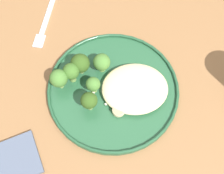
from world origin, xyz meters
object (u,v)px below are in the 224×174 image
seared_scallop_tilted_round (123,98)px  broccoli_floret_front_edge (70,72)px  broccoli_floret_center_pile (99,63)px  seared_scallop_rear_pale (136,79)px  dinner_fork (46,19)px  broccoli_floret_left_leaning (58,79)px  folded_napkin (0,166)px  seared_scallop_front_small (140,98)px  broccoli_floret_right_tilted (92,85)px  seared_scallop_right_edge (117,110)px  dinner_plate (112,89)px  broccoli_floret_rear_charred (79,64)px  seared_scallop_large_seared (156,95)px  broccoli_floret_beside_noodles (88,101)px

seared_scallop_tilted_round → broccoli_floret_front_edge: size_ratio=0.62×
broccoli_floret_center_pile → broccoli_floret_front_edge: (-0.06, -0.02, 0.01)m
seared_scallop_rear_pale → dinner_fork: 0.28m
broccoli_floret_left_leaning → folded_napkin: bearing=-126.3°
seared_scallop_front_small → broccoli_floret_right_tilted: (-0.10, 0.03, 0.02)m
seared_scallop_tilted_round → broccoli_floret_front_edge: broccoli_floret_front_edge is taller
seared_scallop_rear_pale → seared_scallop_right_edge: (-0.05, -0.07, 0.00)m
seared_scallop_rear_pale → seared_scallop_right_edge: 0.08m
dinner_fork → seared_scallop_tilted_round: bearing=-53.7°
dinner_plate → broccoli_floret_rear_charred: bearing=144.4°
dinner_plate → broccoli_floret_center_pile: size_ratio=5.69×
seared_scallop_rear_pale → broccoli_floret_rear_charred: (-0.12, 0.03, 0.03)m
seared_scallop_rear_pale → broccoli_floret_left_leaning: bearing=-179.7°
broccoli_floret_left_leaning → broccoli_floret_right_tilted: bearing=-11.8°
seared_scallop_rear_pale → seared_scallop_large_seared: 0.06m
dinner_plate → broccoli_floret_beside_noodles: 0.08m
broccoli_floret_center_pile → folded_napkin: 0.29m
seared_scallop_rear_pale → broccoli_floret_left_leaning: size_ratio=0.51×
seared_scallop_front_small → broccoli_floret_front_edge: (-0.15, 0.06, 0.02)m
seared_scallop_tilted_round → broccoli_floret_center_pile: (-0.04, 0.08, 0.02)m
seared_scallop_right_edge → seared_scallop_large_seared: (0.09, 0.03, -0.00)m
seared_scallop_rear_pale → seared_scallop_tilted_round: (-0.03, -0.04, 0.00)m
seared_scallop_right_edge → broccoli_floret_center_pile: size_ratio=0.53×
broccoli_floret_beside_noodles → broccoli_floret_left_leaning: same height
seared_scallop_large_seared → folded_napkin: size_ratio=0.22×
broccoli_floret_beside_noodles → broccoli_floret_rear_charred: (-0.02, 0.09, -0.00)m
seared_scallop_rear_pale → broccoli_floret_beside_noodles: 0.12m
dinner_plate → seared_scallop_front_small: bearing=-28.1°
seared_scallop_large_seared → broccoli_floret_front_edge: broccoli_floret_front_edge is taller
broccoli_floret_center_pile → seared_scallop_front_small: bearing=-45.1°
broccoli_floret_center_pile → broccoli_floret_front_edge: size_ratio=0.90×
seared_scallop_front_small → broccoli_floret_left_leaning: bearing=165.1°
broccoli_floret_right_tilted → broccoli_floret_rear_charred: bearing=117.6°
seared_scallop_large_seared → broccoli_floret_beside_noodles: (-0.14, -0.01, 0.03)m
broccoli_floret_left_leaning → broccoli_floret_center_pile: bearing=22.3°
broccoli_floret_center_pile → folded_napkin: size_ratio=0.34×
seared_scallop_rear_pale → seared_scallop_right_edge: bearing=-122.9°
broccoli_floret_beside_noodles → broccoli_floret_rear_charred: broccoli_floret_rear_charred is taller
broccoli_floret_front_edge → folded_napkin: bearing=-129.3°
broccoli_floret_beside_noodles → broccoli_floret_rear_charred: size_ratio=0.98×
dinner_plate → folded_napkin: bearing=-147.5°
broccoli_floret_center_pile → folded_napkin: bearing=-136.3°
dinner_plate → broccoli_floret_right_tilted: size_ratio=6.28×
seared_scallop_large_seared → seared_scallop_rear_pale: bearing=133.1°
seared_scallop_right_edge → broccoli_floret_beside_noodles: 0.07m
seared_scallop_large_seared → broccoli_floret_rear_charred: size_ratio=0.56×
seared_scallop_right_edge → dinner_plate: bearing=97.7°
seared_scallop_front_small → broccoli_floret_right_tilted: size_ratio=0.58×
seared_scallop_right_edge → seared_scallop_tilted_round: seared_scallop_tilted_round is taller
seared_scallop_right_edge → broccoli_floret_center_pile: bearing=106.5°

